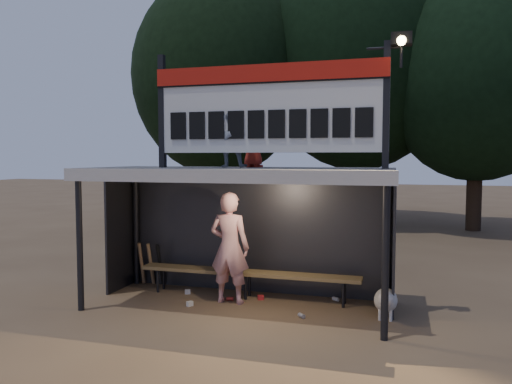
% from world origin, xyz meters
% --- Properties ---
extents(ground, '(80.00, 80.00, 0.00)m').
position_xyz_m(ground, '(0.00, 0.00, 0.00)').
color(ground, brown).
rests_on(ground, ground).
extents(player, '(0.71, 0.48, 1.91)m').
position_xyz_m(player, '(-0.21, 0.19, 0.96)').
color(player, white).
rests_on(player, ground).
extents(child_a, '(0.63, 0.52, 1.19)m').
position_xyz_m(child_a, '(-0.17, 0.14, 2.92)').
color(child_a, slate).
rests_on(child_a, dugout_shelter).
extents(child_b, '(0.53, 0.45, 0.92)m').
position_xyz_m(child_b, '(0.12, 0.54, 2.78)').
color(child_b, '#A9261A').
rests_on(child_b, dugout_shelter).
extents(dugout_shelter, '(5.10, 2.08, 2.32)m').
position_xyz_m(dugout_shelter, '(0.00, 0.24, 1.85)').
color(dugout_shelter, '#3F3F41').
rests_on(dugout_shelter, ground).
extents(scoreboard_assembly, '(4.10, 0.27, 1.99)m').
position_xyz_m(scoreboard_assembly, '(0.56, -0.01, 3.32)').
color(scoreboard_assembly, black).
rests_on(scoreboard_assembly, dugout_shelter).
extents(bench, '(4.00, 0.35, 0.48)m').
position_xyz_m(bench, '(0.00, 0.55, 0.43)').
color(bench, olive).
rests_on(bench, ground).
extents(tree_left, '(6.46, 6.46, 9.27)m').
position_xyz_m(tree_left, '(-4.00, 10.00, 5.51)').
color(tree_left, black).
rests_on(tree_left, ground).
extents(tree_mid, '(7.22, 7.22, 10.36)m').
position_xyz_m(tree_mid, '(1.00, 11.50, 6.17)').
color(tree_mid, black).
rests_on(tree_mid, ground).
extents(tree_right, '(6.08, 6.08, 8.72)m').
position_xyz_m(tree_right, '(5.00, 10.50, 5.19)').
color(tree_right, '#322116').
rests_on(tree_right, ground).
extents(dog, '(0.36, 0.81, 0.49)m').
position_xyz_m(dog, '(2.39, 0.07, 0.28)').
color(dog, beige).
rests_on(dog, ground).
extents(bats, '(0.48, 0.33, 0.84)m').
position_xyz_m(bats, '(-2.05, 0.82, 0.43)').
color(bats, olive).
rests_on(bats, ground).
extents(litter, '(2.79, 1.18, 0.08)m').
position_xyz_m(litter, '(0.11, 0.25, 0.04)').
color(litter, red).
rests_on(litter, ground).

